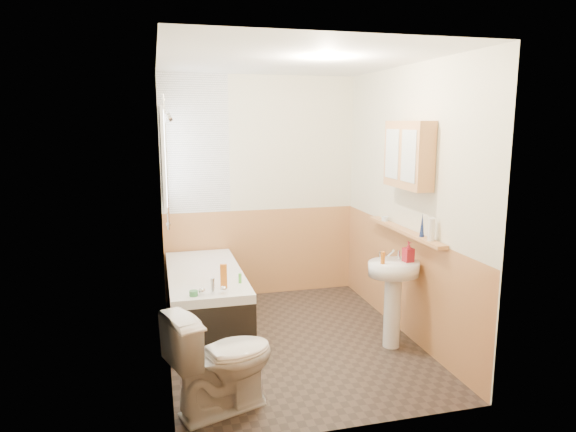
# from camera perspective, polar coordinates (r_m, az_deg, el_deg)

# --- Properties ---
(floor) EXTENTS (2.80, 2.80, 0.00)m
(floor) POSITION_cam_1_polar(r_m,az_deg,el_deg) (4.86, 0.46, -13.77)
(floor) COLOR #2A221D
(floor) RESTS_ON ground
(ceiling) EXTENTS (2.80, 2.80, 0.00)m
(ceiling) POSITION_cam_1_polar(r_m,az_deg,el_deg) (4.46, 0.51, 16.96)
(ceiling) COLOR white
(ceiling) RESTS_ON ground
(wall_back) EXTENTS (2.20, 0.02, 2.50)m
(wall_back) POSITION_cam_1_polar(r_m,az_deg,el_deg) (5.85, -3.10, 3.14)
(wall_back) COLOR beige
(wall_back) RESTS_ON ground
(wall_front) EXTENTS (2.20, 0.02, 2.50)m
(wall_front) POSITION_cam_1_polar(r_m,az_deg,el_deg) (3.18, 7.08, -3.19)
(wall_front) COLOR beige
(wall_front) RESTS_ON ground
(wall_left) EXTENTS (0.02, 2.80, 2.50)m
(wall_left) POSITION_cam_1_polar(r_m,az_deg,el_deg) (4.35, -13.80, 0.28)
(wall_left) COLOR beige
(wall_left) RESTS_ON ground
(wall_right) EXTENTS (0.02, 2.80, 2.50)m
(wall_right) POSITION_cam_1_polar(r_m,az_deg,el_deg) (4.90, 13.13, 1.44)
(wall_right) COLOR beige
(wall_right) RESTS_ON ground
(wainscot_right) EXTENTS (0.01, 2.80, 1.00)m
(wainscot_right) POSITION_cam_1_polar(r_m,az_deg,el_deg) (5.06, 12.55, -6.99)
(wainscot_right) COLOR tan
(wainscot_right) RESTS_ON wall_right
(wainscot_front) EXTENTS (2.20, 0.01, 1.00)m
(wainscot_front) POSITION_cam_1_polar(r_m,az_deg,el_deg) (3.45, 6.65, -15.28)
(wainscot_front) COLOR tan
(wainscot_front) RESTS_ON wall_front
(wainscot_back) EXTENTS (2.20, 0.01, 1.00)m
(wainscot_back) POSITION_cam_1_polar(r_m,az_deg,el_deg) (5.97, -2.99, -4.04)
(wainscot_back) COLOR tan
(wainscot_back) RESTS_ON wall_back
(tile_cladding_left) EXTENTS (0.01, 2.80, 2.50)m
(tile_cladding_left) POSITION_cam_1_polar(r_m,az_deg,el_deg) (4.35, -13.51, 0.29)
(tile_cladding_left) COLOR white
(tile_cladding_left) RESTS_ON wall_left
(tile_return_back) EXTENTS (0.75, 0.01, 1.50)m
(tile_return_back) POSITION_cam_1_polar(r_m,az_deg,el_deg) (5.69, -10.35, 7.83)
(tile_return_back) COLOR white
(tile_return_back) RESTS_ON wall_back
(window) EXTENTS (0.03, 0.79, 0.99)m
(window) POSITION_cam_1_polar(r_m,az_deg,el_deg) (5.24, -13.65, 6.40)
(window) COLOR white
(window) RESTS_ON wall_left
(bathtub) EXTENTS (0.70, 1.62, 0.71)m
(bathtub) POSITION_cam_1_polar(r_m,az_deg,el_deg) (5.14, -9.15, -8.96)
(bathtub) COLOR black
(bathtub) RESTS_ON floor
(shower_riser) EXTENTS (0.11, 0.08, 1.26)m
(shower_riser) POSITION_cam_1_polar(r_m,az_deg,el_deg) (4.92, -13.32, 6.92)
(shower_riser) COLOR silver
(shower_riser) RESTS_ON wall_left
(toilet) EXTENTS (0.85, 0.65, 0.74)m
(toilet) POSITION_cam_1_polar(r_m,az_deg,el_deg) (3.72, -7.33, -15.57)
(toilet) COLOR white
(toilet) RESTS_ON floor
(sink) EXTENTS (0.46, 0.37, 0.89)m
(sink) POSITION_cam_1_polar(r_m,az_deg,el_deg) (4.66, 11.61, -7.67)
(sink) COLOR white
(sink) RESTS_ON floor
(pine_shelf) EXTENTS (0.10, 1.34, 0.03)m
(pine_shelf) POSITION_cam_1_polar(r_m,az_deg,el_deg) (4.83, 12.76, -1.61)
(pine_shelf) COLOR tan
(pine_shelf) RESTS_ON wall_right
(medicine_cabinet) EXTENTS (0.16, 0.65, 0.59)m
(medicine_cabinet) POSITION_cam_1_polar(r_m,az_deg,el_deg) (4.66, 13.22, 6.64)
(medicine_cabinet) COLOR tan
(medicine_cabinet) RESTS_ON wall_right
(foam_can) EXTENTS (0.08, 0.08, 0.19)m
(foam_can) POSITION_cam_1_polar(r_m,az_deg,el_deg) (4.40, 15.64, -1.45)
(foam_can) COLOR silver
(foam_can) RESTS_ON pine_shelf
(green_bottle) EXTENTS (0.05, 0.05, 0.21)m
(green_bottle) POSITION_cam_1_polar(r_m,az_deg,el_deg) (4.53, 14.68, -0.96)
(green_bottle) COLOR navy
(green_bottle) RESTS_ON pine_shelf
(black_jar) EXTENTS (0.07, 0.07, 0.04)m
(black_jar) POSITION_cam_1_polar(r_m,az_deg,el_deg) (5.18, 10.72, -0.30)
(black_jar) COLOR silver
(black_jar) RESTS_ON pine_shelf
(soap_bottle) EXTENTS (0.10, 0.19, 0.08)m
(soap_bottle) POSITION_cam_1_polar(r_m,az_deg,el_deg) (4.62, 13.20, -4.46)
(soap_bottle) COLOR maroon
(soap_bottle) RESTS_ON sink
(clear_bottle) EXTENTS (0.05, 0.05, 0.11)m
(clear_bottle) POSITION_cam_1_polar(r_m,az_deg,el_deg) (4.50, 10.49, -4.59)
(clear_bottle) COLOR orange
(clear_bottle) RESTS_ON sink
(blue_gel) EXTENTS (0.06, 0.04, 0.21)m
(blue_gel) POSITION_cam_1_polar(r_m,az_deg,el_deg) (4.49, -7.17, -6.66)
(blue_gel) COLOR orange
(blue_gel) RESTS_ON bathtub
(cream_jar) EXTENTS (0.08, 0.08, 0.04)m
(cream_jar) POSITION_cam_1_polar(r_m,az_deg,el_deg) (4.36, -10.44, -8.45)
(cream_jar) COLOR #388447
(cream_jar) RESTS_ON bathtub
(orange_bottle) EXTENTS (0.04, 0.04, 0.09)m
(orange_bottle) POSITION_cam_1_polar(r_m,az_deg,el_deg) (4.63, -5.36, -6.91)
(orange_bottle) COLOR #59C647
(orange_bottle) RESTS_ON bathtub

